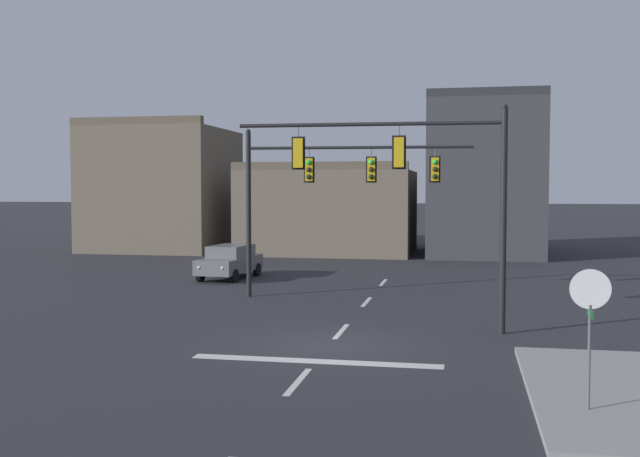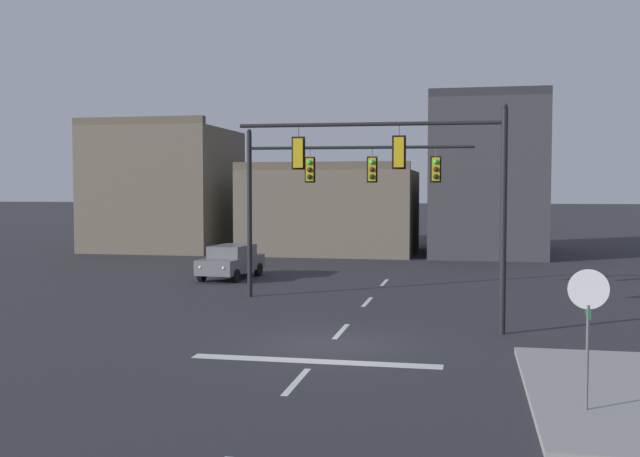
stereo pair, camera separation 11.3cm
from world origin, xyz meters
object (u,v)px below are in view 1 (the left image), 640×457
signal_mast_near_side (423,178)px  stop_sign (590,305)px  car_lot_nearside (230,261)px  signal_mast_far_side (321,183)px

signal_mast_near_side → stop_sign: 9.09m
stop_sign → car_lot_nearside: size_ratio=0.62×
signal_mast_far_side → car_lot_nearside: (-5.53, 5.44, -3.72)m
signal_mast_near_side → car_lot_nearside: (-9.83, 11.60, -3.82)m
signal_mast_far_side → car_lot_nearside: bearing=135.5°
signal_mast_far_side → stop_sign: signal_mast_far_side is taller
signal_mast_far_side → signal_mast_near_side: bearing=-55.1°
signal_mast_near_side → signal_mast_far_side: (-4.30, 6.16, -0.10)m
signal_mast_far_side → stop_sign: bearing=-60.8°
signal_mast_near_side → car_lot_nearside: signal_mast_near_side is taller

